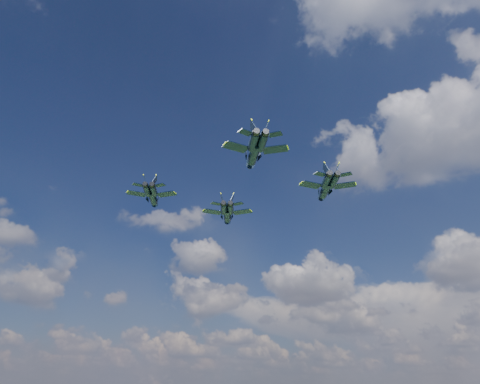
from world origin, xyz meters
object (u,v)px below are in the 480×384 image
object	(u,v)px
jet_left	(153,198)
jet_slot	(254,154)
jet_lead	(227,215)
jet_right	(325,190)

from	to	relation	value
jet_left	jet_slot	distance (m)	25.94
jet_left	jet_lead	bearing A→B (deg)	45.54
jet_right	jet_left	bearing A→B (deg)	-176.59
jet_right	jet_slot	size ratio (longest dim) A/B	1.05
jet_lead	jet_slot	distance (m)	32.14
jet_right	jet_slot	xyz separation A→B (m)	(-2.34, -24.02, -0.07)
jet_left	jet_right	bearing A→B (deg)	2.33
jet_right	jet_slot	world-z (taller)	jet_right
jet_lead	jet_right	size ratio (longest dim) A/B	0.98
jet_lead	jet_right	xyz separation A→B (m)	(26.79, 3.17, 0.81)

